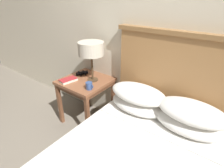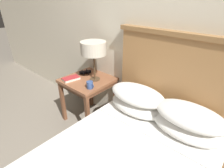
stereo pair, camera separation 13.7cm
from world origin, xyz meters
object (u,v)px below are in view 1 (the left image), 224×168
(nightstand, at_px, (86,86))
(coffee_mug, at_px, (89,86))
(table_lamp, at_px, (91,49))
(binoculars_pair, at_px, (82,73))
(book_on_nightstand, at_px, (68,80))

(nightstand, relative_size, coffee_mug, 6.15)
(table_lamp, bearing_deg, binoculars_pair, 169.63)
(table_lamp, height_order, book_on_nightstand, table_lamp)
(binoculars_pair, bearing_deg, coffee_mug, -33.78)
(nightstand, bearing_deg, table_lamp, 29.08)
(book_on_nightstand, bearing_deg, nightstand, 48.52)
(table_lamp, xyz_separation_m, binoculars_pair, (-0.23, 0.04, -0.38))
(coffee_mug, bearing_deg, book_on_nightstand, -178.89)
(book_on_nightstand, distance_m, coffee_mug, 0.35)
(table_lamp, bearing_deg, book_on_nightstand, -137.59)
(book_on_nightstand, relative_size, binoculars_pair, 1.41)
(book_on_nightstand, height_order, binoculars_pair, binoculars_pair)
(nightstand, xyz_separation_m, table_lamp, (0.09, 0.05, 0.48))
(table_lamp, bearing_deg, coffee_mug, -57.48)
(table_lamp, distance_m, book_on_nightstand, 0.49)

